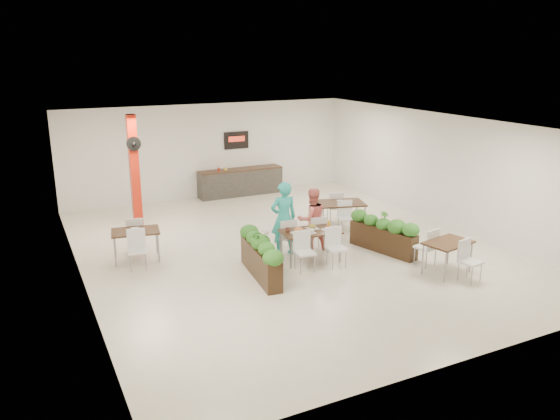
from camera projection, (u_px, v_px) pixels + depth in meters
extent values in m
plane|color=beige|center=(288.00, 249.00, 14.02)|extent=(12.00, 12.00, 0.00)
cube|color=white|center=(209.00, 151.00, 18.74)|extent=(10.00, 0.10, 3.20)
cube|color=white|center=(465.00, 272.00, 8.40)|extent=(10.00, 0.10, 3.20)
cube|color=white|center=(76.00, 213.00, 11.45)|extent=(0.10, 12.00, 3.20)
cube|color=white|center=(443.00, 170.00, 15.69)|extent=(0.10, 12.00, 3.20)
cube|color=white|center=(289.00, 124.00, 13.13)|extent=(10.00, 12.00, 0.04)
cube|color=#B91F0C|center=(134.00, 171.00, 15.57)|extent=(0.25, 0.25, 3.20)
cylinder|color=black|center=(134.00, 144.00, 15.20)|extent=(0.40, 0.06, 0.40)
sphere|color=black|center=(134.00, 144.00, 15.16)|extent=(0.12, 0.12, 0.12)
cube|color=#2A2825|center=(241.00, 182.00, 19.18)|extent=(3.00, 0.60, 0.90)
cube|color=black|center=(240.00, 169.00, 19.05)|extent=(3.00, 0.62, 0.04)
cube|color=black|center=(236.00, 140.00, 19.05)|extent=(0.90, 0.04, 0.60)
cube|color=red|center=(237.00, 139.00, 19.01)|extent=(0.60, 0.02, 0.18)
imported|color=maroon|center=(219.00, 168.00, 18.68)|extent=(0.09, 0.09, 0.19)
imported|color=gold|center=(225.00, 168.00, 18.79)|extent=(0.13, 0.13, 0.17)
cube|color=black|center=(311.00, 231.00, 13.05)|extent=(1.47, 0.94, 0.04)
cylinder|color=gray|center=(291.00, 254.00, 12.63)|extent=(0.04, 0.04, 0.71)
cylinder|color=gray|center=(340.00, 247.00, 13.06)|extent=(0.04, 0.04, 0.71)
cylinder|color=gray|center=(281.00, 245.00, 13.24)|extent=(0.04, 0.04, 0.71)
cylinder|color=gray|center=(328.00, 239.00, 13.67)|extent=(0.04, 0.04, 0.71)
cube|color=white|center=(286.00, 237.00, 13.53)|extent=(0.46, 0.46, 0.05)
cube|color=white|center=(289.00, 229.00, 13.29)|extent=(0.42, 0.08, 0.45)
cylinder|color=gray|center=(290.00, 243.00, 13.81)|extent=(0.02, 0.02, 0.43)
cylinder|color=gray|center=(277.00, 244.00, 13.69)|extent=(0.02, 0.02, 0.43)
cylinder|color=gray|center=(295.00, 247.00, 13.50)|extent=(0.02, 0.02, 0.43)
cylinder|color=gray|center=(282.00, 249.00, 13.39)|extent=(0.02, 0.02, 0.43)
cube|color=white|center=(315.00, 233.00, 13.80)|extent=(0.46, 0.46, 0.05)
cube|color=white|center=(319.00, 226.00, 13.56)|extent=(0.42, 0.08, 0.45)
cylinder|color=gray|center=(319.00, 239.00, 14.08)|extent=(0.02, 0.02, 0.43)
cylinder|color=gray|center=(306.00, 241.00, 13.96)|extent=(0.02, 0.02, 0.43)
cylinder|color=gray|center=(324.00, 243.00, 13.77)|extent=(0.02, 0.02, 0.43)
cylinder|color=gray|center=(312.00, 245.00, 13.66)|extent=(0.02, 0.02, 0.43)
cube|color=white|center=(305.00, 253.00, 12.45)|extent=(0.46, 0.46, 0.05)
cube|color=white|center=(302.00, 240.00, 12.55)|extent=(0.42, 0.08, 0.45)
cylinder|color=gray|center=(301.00, 266.00, 12.31)|extent=(0.02, 0.02, 0.43)
cylinder|color=gray|center=(314.00, 264.00, 12.42)|extent=(0.02, 0.02, 0.43)
cylinder|color=gray|center=(295.00, 261.00, 12.61)|extent=(0.02, 0.02, 0.43)
cylinder|color=gray|center=(309.00, 259.00, 12.73)|extent=(0.02, 0.02, 0.43)
cube|color=white|center=(336.00, 248.00, 12.72)|extent=(0.46, 0.46, 0.05)
cube|color=white|center=(333.00, 236.00, 12.82)|extent=(0.42, 0.08, 0.45)
cylinder|color=gray|center=(333.00, 261.00, 12.58)|extent=(0.02, 0.02, 0.43)
cylinder|color=gray|center=(346.00, 259.00, 12.69)|extent=(0.02, 0.02, 0.43)
cylinder|color=gray|center=(326.00, 256.00, 12.88)|extent=(0.02, 0.02, 0.43)
cylinder|color=gray|center=(339.00, 255.00, 13.00)|extent=(0.02, 0.02, 0.43)
cube|color=white|center=(299.00, 233.00, 12.83)|extent=(0.33, 0.33, 0.01)
ellipsoid|color=#A8532A|center=(299.00, 230.00, 12.81)|extent=(0.22, 0.22, 0.13)
cube|color=white|center=(312.00, 228.00, 13.18)|extent=(0.28, 0.28, 0.01)
ellipsoid|color=orange|center=(312.00, 226.00, 13.17)|extent=(0.18, 0.18, 0.11)
cube|color=white|center=(328.00, 230.00, 13.07)|extent=(0.28, 0.28, 0.01)
ellipsoid|color=#43120D|center=(328.00, 228.00, 13.05)|extent=(0.16, 0.16, 0.10)
cube|color=white|center=(312.00, 233.00, 12.86)|extent=(0.20, 0.20, 0.01)
ellipsoid|color=white|center=(312.00, 231.00, 12.85)|extent=(0.12, 0.12, 0.07)
cylinder|color=gold|center=(329.00, 223.00, 13.34)|extent=(0.07, 0.07, 0.15)
imported|color=brown|center=(288.00, 230.00, 12.93)|extent=(0.12, 0.12, 0.10)
imported|color=#28B0AA|center=(284.00, 219.00, 13.38)|extent=(0.72, 0.51, 1.85)
imported|color=#F2726B|center=(312.00, 219.00, 13.76)|extent=(0.84, 0.68, 1.60)
cube|color=black|center=(261.00, 262.00, 12.17)|extent=(0.57, 2.07, 0.68)
ellipsoid|color=#225F1B|center=(273.00, 256.00, 11.26)|extent=(0.40, 0.40, 0.32)
ellipsoid|color=#225F1B|center=(267.00, 249.00, 11.65)|extent=(0.40, 0.40, 0.32)
ellipsoid|color=#225F1B|center=(260.00, 243.00, 12.05)|extent=(0.40, 0.40, 0.32)
ellipsoid|color=#225F1B|center=(255.00, 237.00, 12.44)|extent=(0.40, 0.40, 0.32)
ellipsoid|color=#225F1B|center=(249.00, 231.00, 12.83)|extent=(0.40, 0.40, 0.32)
imported|color=#225F1B|center=(260.00, 239.00, 12.02)|extent=(0.40, 0.35, 0.44)
cube|color=black|center=(383.00, 240.00, 13.72)|extent=(0.82, 1.93, 0.64)
ellipsoid|color=#225F1B|center=(411.00, 231.00, 13.02)|extent=(0.40, 0.40, 0.32)
ellipsoid|color=#225F1B|center=(397.00, 227.00, 13.31)|extent=(0.40, 0.40, 0.32)
ellipsoid|color=#225F1B|center=(384.00, 223.00, 13.60)|extent=(0.40, 0.40, 0.32)
ellipsoid|color=#225F1B|center=(371.00, 219.00, 13.89)|extent=(0.40, 0.40, 0.32)
ellipsoid|color=#225F1B|center=(359.00, 216.00, 14.18)|extent=(0.40, 0.40, 0.32)
imported|color=#225F1B|center=(384.00, 220.00, 13.58)|extent=(0.23, 0.23, 0.41)
cube|color=black|center=(135.00, 231.00, 13.06)|extent=(1.23, 0.92, 0.04)
cylinder|color=gray|center=(115.00, 252.00, 12.74)|extent=(0.04, 0.04, 0.71)
cylinder|color=gray|center=(159.00, 248.00, 13.01)|extent=(0.04, 0.04, 0.71)
cylinder|color=gray|center=(115.00, 244.00, 13.31)|extent=(0.04, 0.04, 0.71)
cylinder|color=gray|center=(157.00, 240.00, 13.58)|extent=(0.04, 0.04, 0.71)
cube|color=white|center=(135.00, 235.00, 13.69)|extent=(0.48, 0.48, 0.05)
cube|color=white|center=(135.00, 227.00, 13.44)|extent=(0.42, 0.11, 0.45)
cylinder|color=gray|center=(142.00, 241.00, 13.95)|extent=(0.02, 0.02, 0.43)
cylinder|color=gray|center=(129.00, 242.00, 13.86)|extent=(0.02, 0.02, 0.43)
cylinder|color=gray|center=(143.00, 245.00, 13.64)|extent=(0.02, 0.02, 0.43)
cylinder|color=gray|center=(129.00, 246.00, 13.55)|extent=(0.02, 0.02, 0.43)
cube|color=white|center=(137.00, 251.00, 12.58)|extent=(0.48, 0.48, 0.05)
cube|color=white|center=(136.00, 238.00, 12.69)|extent=(0.42, 0.11, 0.45)
cylinder|color=gray|center=(131.00, 264.00, 12.44)|extent=(0.02, 0.02, 0.43)
cylinder|color=gray|center=(146.00, 262.00, 12.54)|extent=(0.02, 0.02, 0.43)
cylinder|color=gray|center=(130.00, 258.00, 12.76)|extent=(0.02, 0.02, 0.43)
cylinder|color=gray|center=(145.00, 257.00, 12.85)|extent=(0.02, 0.02, 0.43)
imported|color=white|center=(135.00, 229.00, 13.04)|extent=(0.22, 0.22, 0.05)
cube|color=black|center=(341.00, 203.00, 15.50)|extent=(1.53, 1.23, 0.04)
cylinder|color=gray|center=(323.00, 221.00, 15.15)|extent=(0.04, 0.04, 0.71)
cylinder|color=gray|center=(365.00, 218.00, 15.34)|extent=(0.04, 0.04, 0.71)
cylinder|color=gray|center=(316.00, 213.00, 15.87)|extent=(0.04, 0.04, 0.71)
cylinder|color=gray|center=(356.00, 211.00, 16.07)|extent=(0.04, 0.04, 0.71)
cube|color=white|center=(335.00, 207.00, 16.15)|extent=(0.52, 0.52, 0.05)
cube|color=white|center=(337.00, 200.00, 15.90)|extent=(0.41, 0.16, 0.45)
cylinder|color=gray|center=(338.00, 213.00, 16.40)|extent=(0.02, 0.02, 0.43)
cylinder|color=gray|center=(327.00, 213.00, 16.35)|extent=(0.02, 0.02, 0.43)
cylinder|color=gray|center=(342.00, 216.00, 16.08)|extent=(0.02, 0.02, 0.43)
cylinder|color=gray|center=(330.00, 216.00, 16.03)|extent=(0.02, 0.02, 0.43)
cube|color=white|center=(346.00, 219.00, 15.01)|extent=(0.52, 0.52, 0.05)
cube|color=white|center=(345.00, 208.00, 15.12)|extent=(0.41, 0.16, 0.45)
cylinder|color=gray|center=(342.00, 229.00, 14.89)|extent=(0.02, 0.02, 0.43)
cylinder|color=gray|center=(354.00, 228.00, 14.95)|extent=(0.02, 0.02, 0.43)
cylinder|color=gray|center=(338.00, 225.00, 15.21)|extent=(0.02, 0.02, 0.43)
cylinder|color=gray|center=(350.00, 224.00, 15.27)|extent=(0.02, 0.02, 0.43)
imported|color=white|center=(341.00, 201.00, 15.49)|extent=(0.22, 0.22, 0.05)
cube|color=black|center=(448.00, 243.00, 12.27)|extent=(1.21, 0.93, 0.04)
cylinder|color=gray|center=(445.00, 267.00, 11.87)|extent=(0.04, 0.04, 0.71)
cylinder|color=gray|center=(471.00, 257.00, 12.44)|extent=(0.04, 0.04, 0.71)
cylinder|color=gray|center=(423.00, 259.00, 12.32)|extent=(0.04, 0.04, 0.71)
cylinder|color=gray|center=(448.00, 250.00, 12.89)|extent=(0.04, 0.04, 0.71)
cube|color=white|center=(426.00, 247.00, 12.81)|extent=(0.50, 0.50, 0.05)
cube|color=white|center=(433.00, 239.00, 12.59)|extent=(0.42, 0.13, 0.45)
cylinder|color=gray|center=(423.00, 253.00, 13.10)|extent=(0.02, 0.02, 0.43)
cylinder|color=gray|center=(414.00, 256.00, 12.90)|extent=(0.02, 0.02, 0.43)
cylinder|color=gray|center=(435.00, 257.00, 12.84)|extent=(0.02, 0.02, 0.43)
cylinder|color=gray|center=(426.00, 260.00, 12.64)|extent=(0.02, 0.02, 0.43)
cube|color=white|center=(470.00, 262.00, 11.90)|extent=(0.50, 0.50, 0.05)
cube|color=white|center=(464.00, 249.00, 11.97)|extent=(0.42, 0.13, 0.45)
cylinder|color=gray|center=(472.00, 276.00, 11.73)|extent=(0.02, 0.02, 0.43)
cylinder|color=gray|center=(481.00, 273.00, 11.93)|extent=(0.02, 0.02, 0.43)
cylinder|color=gray|center=(458.00, 272.00, 11.99)|extent=(0.02, 0.02, 0.43)
cylinder|color=gray|center=(467.00, 268.00, 12.19)|extent=(0.02, 0.02, 0.43)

